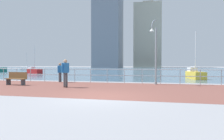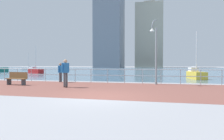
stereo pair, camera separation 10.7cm
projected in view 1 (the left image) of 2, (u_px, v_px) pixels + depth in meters
ground at (147, 71)px, 48.02m from camera, size 220.00×220.00×0.00m
brick_paving at (114, 89)px, 12.10m from camera, size 28.00×7.67×0.01m
harbor_water at (149, 70)px, 59.68m from camera, size 180.00×88.00×0.00m
waterfront_railing at (124, 73)px, 15.82m from camera, size 25.25×0.06×1.11m
lamppost at (155, 49)px, 14.51m from camera, size 0.56×0.74×4.74m
skateboarder at (65, 70)px, 12.74m from camera, size 0.40×0.52×1.79m
bystander at (60, 71)px, 16.67m from camera, size 0.31×0.56×1.59m
park_bench at (16, 78)px, 14.26m from camera, size 1.63×0.56×0.92m
sailboat_ivory at (27, 69)px, 49.29m from camera, size 3.15×1.07×4.38m
sailboat_yellow at (34, 71)px, 33.31m from camera, size 3.38×2.37×4.60m
sailboat_white at (195, 74)px, 20.68m from camera, size 1.55×3.56×4.84m
tower_glass at (148, 37)px, 108.35m from camera, size 13.89×17.97×34.87m
tower_concrete at (108, 20)px, 95.24m from camera, size 12.48×13.22×47.02m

